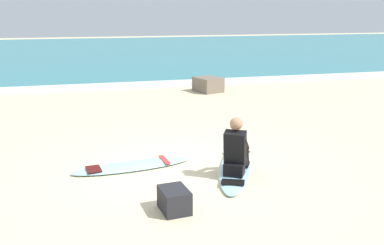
% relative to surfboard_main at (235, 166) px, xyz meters
% --- Properties ---
extents(ground_plane, '(80.00, 80.00, 0.00)m').
position_rel_surfboard_main_xyz_m(ground_plane, '(-0.94, 0.19, -0.04)').
color(ground_plane, beige).
extents(sea, '(80.00, 28.00, 0.10)m').
position_rel_surfboard_main_xyz_m(sea, '(-0.94, 22.39, 0.01)').
color(sea, teal).
rests_on(sea, ground).
extents(breaking_foam, '(80.00, 0.90, 0.11)m').
position_rel_surfboard_main_xyz_m(breaking_foam, '(-0.94, 8.69, 0.02)').
color(breaking_foam, white).
rests_on(breaking_foam, ground).
extents(surfboard_main, '(1.49, 2.54, 0.08)m').
position_rel_surfboard_main_xyz_m(surfboard_main, '(0.00, 0.00, 0.00)').
color(surfboard_main, '#9ED1E5').
rests_on(surfboard_main, ground).
extents(surfer_seated, '(0.65, 0.77, 0.95)m').
position_rel_surfboard_main_xyz_m(surfer_seated, '(-0.14, -0.36, 0.40)').
color(surfer_seated, black).
rests_on(surfer_seated, surfboard_main).
extents(surfboard_spare_near, '(2.15, 0.78, 0.08)m').
position_rel_surfboard_main_xyz_m(surfboard_spare_near, '(-1.74, 0.48, 0.00)').
color(surfboard_spare_near, '#9ED1E5').
rests_on(surfboard_spare_near, ground).
extents(shoreline_rock, '(0.98, 1.08, 0.49)m').
position_rel_surfboard_main_xyz_m(shoreline_rock, '(1.65, 7.07, 0.21)').
color(shoreline_rock, '#756656').
rests_on(shoreline_rock, ground).
extents(beach_bag, '(0.41, 0.52, 0.32)m').
position_rel_surfboard_main_xyz_m(beach_bag, '(-1.39, -1.33, 0.12)').
color(beach_bag, '#232328').
rests_on(beach_bag, ground).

